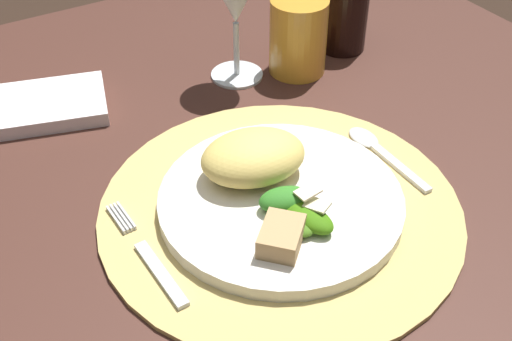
{
  "coord_description": "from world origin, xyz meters",
  "views": [
    {
      "loc": [
        -0.24,
        -0.49,
        1.21
      ],
      "look_at": [
        0.04,
        -0.03,
        0.76
      ],
      "focal_mm": 45.41,
      "sensor_mm": 36.0,
      "label": 1
    }
  ],
  "objects_px": {
    "dining_table": "(219,261)",
    "fork": "(149,257)",
    "spoon": "(375,147)",
    "dark_tumbler": "(344,18)",
    "amber_tumbler": "(298,36)",
    "dinner_plate": "(281,201)",
    "napkin": "(52,104)"
  },
  "relations": [
    {
      "from": "spoon",
      "to": "napkin",
      "type": "xyz_separation_m",
      "value": [
        -0.3,
        0.28,
        0.0
      ]
    },
    {
      "from": "dining_table",
      "to": "napkin",
      "type": "distance_m",
      "value": 0.29
    },
    {
      "from": "fork",
      "to": "amber_tumbler",
      "type": "distance_m",
      "value": 0.4
    },
    {
      "from": "napkin",
      "to": "dark_tumbler",
      "type": "height_order",
      "value": "dark_tumbler"
    },
    {
      "from": "dining_table",
      "to": "dark_tumbler",
      "type": "bearing_deg",
      "value": 29.63
    },
    {
      "from": "dining_table",
      "to": "amber_tumbler",
      "type": "xyz_separation_m",
      "value": [
        0.22,
        0.16,
        0.18
      ]
    },
    {
      "from": "dinner_plate",
      "to": "dark_tumbler",
      "type": "bearing_deg",
      "value": 42.95
    },
    {
      "from": "dining_table",
      "to": "dark_tumbler",
      "type": "xyz_separation_m",
      "value": [
        0.31,
        0.18,
        0.18
      ]
    },
    {
      "from": "spoon",
      "to": "dinner_plate",
      "type": "bearing_deg",
      "value": -169.87
    },
    {
      "from": "dinner_plate",
      "to": "fork",
      "type": "height_order",
      "value": "dinner_plate"
    },
    {
      "from": "dining_table",
      "to": "amber_tumbler",
      "type": "distance_m",
      "value": 0.32
    },
    {
      "from": "spoon",
      "to": "napkin",
      "type": "relative_size",
      "value": 1.01
    },
    {
      "from": "fork",
      "to": "dark_tumbler",
      "type": "height_order",
      "value": "dark_tumbler"
    },
    {
      "from": "napkin",
      "to": "amber_tumbler",
      "type": "distance_m",
      "value": 0.34
    },
    {
      "from": "dining_table",
      "to": "dark_tumbler",
      "type": "distance_m",
      "value": 0.4
    },
    {
      "from": "fork",
      "to": "napkin",
      "type": "bearing_deg",
      "value": 89.68
    },
    {
      "from": "fork",
      "to": "dinner_plate",
      "type": "bearing_deg",
      "value": -1.18
    },
    {
      "from": "napkin",
      "to": "amber_tumbler",
      "type": "relative_size",
      "value": 1.28
    },
    {
      "from": "spoon",
      "to": "dark_tumbler",
      "type": "distance_m",
      "value": 0.26
    },
    {
      "from": "dining_table",
      "to": "fork",
      "type": "height_order",
      "value": "fork"
    },
    {
      "from": "spoon",
      "to": "napkin",
      "type": "bearing_deg",
      "value": 136.41
    },
    {
      "from": "dining_table",
      "to": "fork",
      "type": "relative_size",
      "value": 7.34
    },
    {
      "from": "spoon",
      "to": "dark_tumbler",
      "type": "relative_size",
      "value": 1.44
    },
    {
      "from": "fork",
      "to": "napkin",
      "type": "relative_size",
      "value": 1.19
    },
    {
      "from": "dinner_plate",
      "to": "napkin",
      "type": "distance_m",
      "value": 0.34
    },
    {
      "from": "spoon",
      "to": "amber_tumbler",
      "type": "relative_size",
      "value": 1.3
    },
    {
      "from": "spoon",
      "to": "amber_tumbler",
      "type": "bearing_deg",
      "value": 82.38
    },
    {
      "from": "spoon",
      "to": "amber_tumbler",
      "type": "distance_m",
      "value": 0.21
    },
    {
      "from": "dining_table",
      "to": "napkin",
      "type": "bearing_deg",
      "value": 115.14
    },
    {
      "from": "dinner_plate",
      "to": "napkin",
      "type": "xyz_separation_m",
      "value": [
        -0.15,
        0.31,
        -0.0
      ]
    },
    {
      "from": "fork",
      "to": "spoon",
      "type": "height_order",
      "value": "spoon"
    },
    {
      "from": "fork",
      "to": "dark_tumbler",
      "type": "distance_m",
      "value": 0.49
    }
  ]
}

